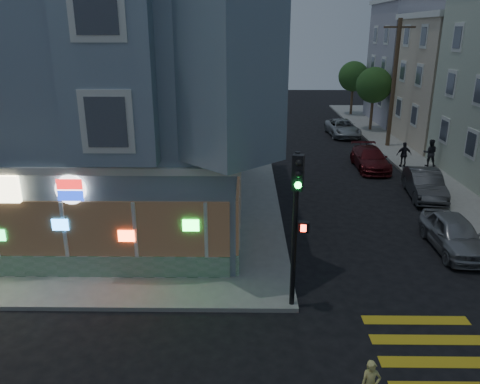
{
  "coord_description": "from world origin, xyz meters",
  "views": [
    {
      "loc": [
        1.32,
        -10.53,
        8.32
      ],
      "look_at": [
        1.11,
        6.88,
        2.29
      ],
      "focal_mm": 35.0,
      "sensor_mm": 36.0,
      "label": 1
    }
  ],
  "objects_px": {
    "parked_car_b": "(425,184)",
    "parked_car_c": "(370,159)",
    "utility_pole": "(394,82)",
    "traffic_signal": "(297,206)",
    "pedestrian_a": "(430,153)",
    "parked_car_a": "(454,234)",
    "street_tree_far": "(353,76)",
    "pedestrian_b": "(404,155)",
    "parked_car_d": "(343,128)",
    "street_tree_near": "(374,85)"
  },
  "relations": [
    {
      "from": "parked_car_a",
      "to": "traffic_signal",
      "type": "relative_size",
      "value": 0.84
    },
    {
      "from": "parked_car_c",
      "to": "pedestrian_b",
      "type": "bearing_deg",
      "value": 0.73
    },
    {
      "from": "utility_pole",
      "to": "pedestrian_b",
      "type": "relative_size",
      "value": 5.71
    },
    {
      "from": "pedestrian_a",
      "to": "parked_car_c",
      "type": "distance_m",
      "value": 3.82
    },
    {
      "from": "pedestrian_b",
      "to": "parked_car_d",
      "type": "distance_m",
      "value": 10.03
    },
    {
      "from": "street_tree_far",
      "to": "parked_car_c",
      "type": "relative_size",
      "value": 1.15
    },
    {
      "from": "street_tree_far",
      "to": "pedestrian_b",
      "type": "height_order",
      "value": "street_tree_far"
    },
    {
      "from": "street_tree_near",
      "to": "parked_car_a",
      "type": "xyz_separation_m",
      "value": [
        -2.61,
        -23.49,
        -3.23
      ]
    },
    {
      "from": "street_tree_far",
      "to": "traffic_signal",
      "type": "bearing_deg",
      "value": -104.67
    },
    {
      "from": "parked_car_b",
      "to": "parked_car_c",
      "type": "xyz_separation_m",
      "value": [
        -1.5,
        5.32,
        -0.05
      ]
    },
    {
      "from": "parked_car_a",
      "to": "parked_car_d",
      "type": "distance_m",
      "value": 21.46
    },
    {
      "from": "pedestrian_b",
      "to": "traffic_signal",
      "type": "distance_m",
      "value": 18.25
    },
    {
      "from": "street_tree_near",
      "to": "parked_car_a",
      "type": "relative_size",
      "value": 1.28
    },
    {
      "from": "street_tree_near",
      "to": "parked_car_a",
      "type": "bearing_deg",
      "value": -96.33
    },
    {
      "from": "utility_pole",
      "to": "parked_car_a",
      "type": "height_order",
      "value": "utility_pole"
    },
    {
      "from": "street_tree_far",
      "to": "pedestrian_a",
      "type": "height_order",
      "value": "street_tree_far"
    },
    {
      "from": "pedestrian_a",
      "to": "parked_car_c",
      "type": "bearing_deg",
      "value": 17.72
    },
    {
      "from": "pedestrian_a",
      "to": "traffic_signal",
      "type": "height_order",
      "value": "traffic_signal"
    },
    {
      "from": "parked_car_c",
      "to": "traffic_signal",
      "type": "relative_size",
      "value": 0.93
    },
    {
      "from": "pedestrian_b",
      "to": "parked_car_c",
      "type": "distance_m",
      "value": 2.12
    },
    {
      "from": "utility_pole",
      "to": "street_tree_near",
      "type": "distance_m",
      "value": 6.06
    },
    {
      "from": "pedestrian_b",
      "to": "traffic_signal",
      "type": "xyz_separation_m",
      "value": [
        -8.48,
        -15.95,
        2.55
      ]
    },
    {
      "from": "parked_car_a",
      "to": "parked_car_d",
      "type": "height_order",
      "value": "parked_car_a"
    },
    {
      "from": "parked_car_b",
      "to": "pedestrian_a",
      "type": "bearing_deg",
      "value": 74.59
    },
    {
      "from": "parked_car_a",
      "to": "parked_car_b",
      "type": "xyz_separation_m",
      "value": [
        1.11,
        6.3,
        0.02
      ]
    },
    {
      "from": "parked_car_a",
      "to": "pedestrian_a",
      "type": "bearing_deg",
      "value": 74.82
    },
    {
      "from": "pedestrian_b",
      "to": "parked_car_c",
      "type": "bearing_deg",
      "value": 0.74
    },
    {
      "from": "utility_pole",
      "to": "pedestrian_a",
      "type": "bearing_deg",
      "value": -80.01
    },
    {
      "from": "parked_car_d",
      "to": "traffic_signal",
      "type": "relative_size",
      "value": 0.98
    },
    {
      "from": "street_tree_near",
      "to": "utility_pole",
      "type": "bearing_deg",
      "value": -91.91
    },
    {
      "from": "utility_pole",
      "to": "parked_car_d",
      "type": "height_order",
      "value": "utility_pole"
    },
    {
      "from": "utility_pole",
      "to": "street_tree_far",
      "type": "xyz_separation_m",
      "value": [
        0.2,
        14.0,
        -0.86
      ]
    },
    {
      "from": "street_tree_far",
      "to": "parked_car_c",
      "type": "bearing_deg",
      "value": -98.59
    },
    {
      "from": "pedestrian_a",
      "to": "street_tree_far",
      "type": "bearing_deg",
      "value": -72.9
    },
    {
      "from": "pedestrian_a",
      "to": "traffic_signal",
      "type": "relative_size",
      "value": 0.35
    },
    {
      "from": "parked_car_b",
      "to": "parked_car_a",
      "type": "bearing_deg",
      "value": -92.73
    },
    {
      "from": "pedestrian_b",
      "to": "traffic_signal",
      "type": "height_order",
      "value": "traffic_signal"
    },
    {
      "from": "street_tree_far",
      "to": "parked_car_b",
      "type": "xyz_separation_m",
      "value": [
        -1.5,
        -25.19,
        -3.22
      ]
    },
    {
      "from": "parked_car_d",
      "to": "traffic_signal",
      "type": "bearing_deg",
      "value": -107.5
    },
    {
      "from": "utility_pole",
      "to": "street_tree_far",
      "type": "height_order",
      "value": "utility_pole"
    },
    {
      "from": "street_tree_far",
      "to": "utility_pole",
      "type": "bearing_deg",
      "value": -90.82
    },
    {
      "from": "pedestrian_a",
      "to": "parked_car_b",
      "type": "height_order",
      "value": "pedestrian_a"
    },
    {
      "from": "utility_pole",
      "to": "traffic_signal",
      "type": "xyz_separation_m",
      "value": [
        -9.18,
        -21.82,
        -1.31
      ]
    },
    {
      "from": "street_tree_near",
      "to": "parked_car_d",
      "type": "relative_size",
      "value": 1.1
    },
    {
      "from": "street_tree_far",
      "to": "parked_car_c",
      "type": "height_order",
      "value": "street_tree_far"
    },
    {
      "from": "pedestrian_a",
      "to": "pedestrian_b",
      "type": "relative_size",
      "value": 1.09
    },
    {
      "from": "street_tree_far",
      "to": "traffic_signal",
      "type": "distance_m",
      "value": 37.04
    },
    {
      "from": "parked_car_c",
      "to": "street_tree_near",
      "type": "bearing_deg",
      "value": 76.54
    },
    {
      "from": "utility_pole",
      "to": "parked_car_a",
      "type": "xyz_separation_m",
      "value": [
        -2.41,
        -17.49,
        -4.09
      ]
    },
    {
      "from": "parked_car_c",
      "to": "parked_car_a",
      "type": "bearing_deg",
      "value": -87.32
    }
  ]
}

